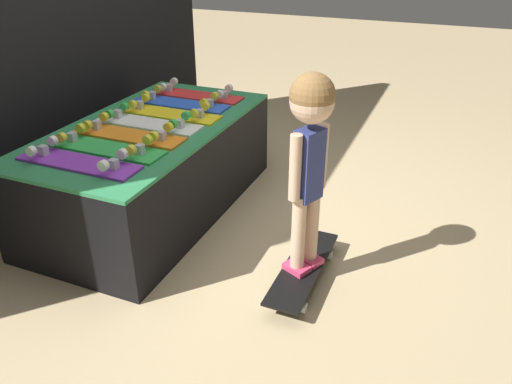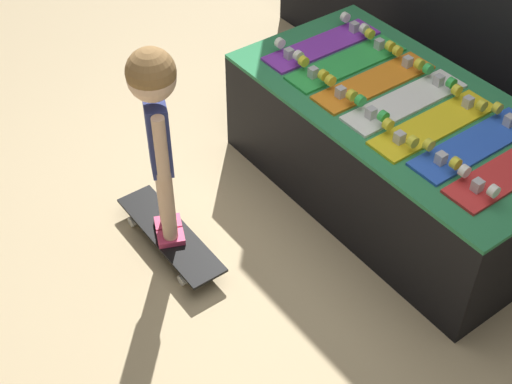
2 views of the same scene
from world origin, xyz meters
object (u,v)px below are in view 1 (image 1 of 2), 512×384
at_px(skateboard_orange_on_rack, 129,134).
at_px(skateboard_red_on_rack, 196,94).
at_px(child, 310,139).
at_px(skateboard_blue_on_rack, 180,102).
at_px(skateboard_purple_on_rack, 78,161).
at_px(skateboard_white_on_rack, 148,122).
at_px(skateboard_green_on_rack, 106,147).
at_px(skateboard_on_floor, 303,268).
at_px(skateboard_yellow_on_rack, 169,112).

xyz_separation_m(skateboard_orange_on_rack, skateboard_red_on_rack, (0.83, 0.01, 0.00)).
relative_size(skateboard_red_on_rack, child, 0.66).
bearing_deg(skateboard_blue_on_rack, child, -123.98).
relative_size(skateboard_purple_on_rack, skateboard_orange_on_rack, 1.00).
bearing_deg(skateboard_blue_on_rack, skateboard_orange_on_rack, -178.17).
distance_m(skateboard_red_on_rack, child, 1.51).
xyz_separation_m(skateboard_white_on_rack, skateboard_blue_on_rack, (0.41, 0.02, 0.00)).
bearing_deg(skateboard_blue_on_rack, skateboard_white_on_rack, -177.73).
bearing_deg(skateboard_green_on_rack, child, -87.28).
height_order(skateboard_orange_on_rack, skateboard_on_floor, skateboard_orange_on_rack).
bearing_deg(skateboard_white_on_rack, skateboard_yellow_on_rack, -6.66).
relative_size(skateboard_yellow_on_rack, skateboard_on_floor, 0.94).
xyz_separation_m(skateboard_purple_on_rack, skateboard_red_on_rack, (1.24, -0.00, 0.00)).
distance_m(skateboard_green_on_rack, skateboard_blue_on_rack, 0.83).
xyz_separation_m(skateboard_white_on_rack, skateboard_red_on_rack, (0.62, 0.01, 0.00)).
xyz_separation_m(skateboard_yellow_on_rack, child, (-0.57, -1.10, 0.20)).
xyz_separation_m(skateboard_orange_on_rack, skateboard_blue_on_rack, (0.62, 0.02, 0.00)).
bearing_deg(skateboard_on_floor, skateboard_white_on_rack, 72.35).
xyz_separation_m(skateboard_red_on_rack, child, (-0.98, -1.14, 0.20)).
height_order(skateboard_green_on_rack, skateboard_red_on_rack, same).
bearing_deg(skateboard_purple_on_rack, skateboard_orange_on_rack, -2.02).
bearing_deg(skateboard_white_on_rack, skateboard_orange_on_rack, -179.04).
xyz_separation_m(skateboard_yellow_on_rack, skateboard_blue_on_rack, (0.21, 0.04, 0.00)).
distance_m(skateboard_purple_on_rack, skateboard_red_on_rack, 1.24).
height_order(skateboard_purple_on_rack, child, child).
bearing_deg(child, skateboard_white_on_rack, 95.69).
relative_size(skateboard_white_on_rack, skateboard_blue_on_rack, 1.00).
xyz_separation_m(skateboard_purple_on_rack, skateboard_yellow_on_rack, (0.83, -0.04, 0.00)).
bearing_deg(skateboard_orange_on_rack, child, -97.73).
height_order(skateboard_purple_on_rack, skateboard_white_on_rack, same).
bearing_deg(skateboard_on_floor, skateboard_yellow_on_rack, 62.89).
bearing_deg(skateboard_red_on_rack, skateboard_blue_on_rack, 177.70).
bearing_deg(skateboard_orange_on_rack, skateboard_purple_on_rack, 177.98).
distance_m(skateboard_blue_on_rack, child, 1.40).
xyz_separation_m(skateboard_green_on_rack, skateboard_white_on_rack, (0.41, 0.00, 0.00)).
height_order(skateboard_orange_on_rack, skateboard_yellow_on_rack, same).
bearing_deg(skateboard_white_on_rack, skateboard_green_on_rack, -179.85).
height_order(skateboard_blue_on_rack, skateboard_on_floor, skateboard_blue_on_rack).
relative_size(skateboard_yellow_on_rack, skateboard_blue_on_rack, 1.00).
bearing_deg(skateboard_purple_on_rack, child, -77.16).
height_order(skateboard_purple_on_rack, skateboard_orange_on_rack, same).
height_order(skateboard_orange_on_rack, skateboard_blue_on_rack, same).
bearing_deg(skateboard_yellow_on_rack, skateboard_on_floor, -117.11).
xyz_separation_m(skateboard_purple_on_rack, skateboard_green_on_rack, (0.21, -0.01, 0.00)).
bearing_deg(child, skateboard_red_on_rack, 72.63).
bearing_deg(skateboard_purple_on_rack, skateboard_yellow_on_rack, -2.44).
bearing_deg(skateboard_blue_on_rack, skateboard_green_on_rack, -178.79).
distance_m(skateboard_green_on_rack, skateboard_red_on_rack, 1.03).
height_order(skateboard_green_on_rack, child, child).
bearing_deg(skateboard_red_on_rack, skateboard_purple_on_rack, 179.86).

